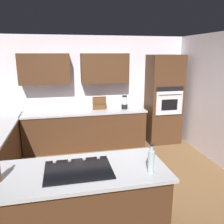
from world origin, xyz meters
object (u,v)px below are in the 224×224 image
Objects in this scene: blender at (125,103)px; second_bottle at (151,161)px; wall_oven at (164,100)px; spice_rack at (99,103)px; cooktop at (78,169)px.

second_bottle reaches higher than blender.
wall_oven is 6.97× the size of spice_rack.
second_bottle is at bearing 91.43° from spice_rack.
wall_oven is 6.40× the size of second_bottle.
spice_rack is (-0.71, -2.85, 0.14)m from cooktop.
wall_oven is 1.60m from spice_rack.
second_bottle is at bearing 63.04° from wall_oven.
wall_oven is at bearing 177.00° from spice_rack.
cooktop is (2.31, 2.77, -0.18)m from wall_oven.
second_bottle is (-0.08, 3.08, -0.01)m from spice_rack.
wall_oven reaches higher than second_bottle.
blender is at bearing 173.80° from spice_rack.
second_bottle is at bearing 80.15° from blender.
second_bottle is (-0.79, 0.23, 0.13)m from cooktop.
cooktop is 2.38× the size of blender.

